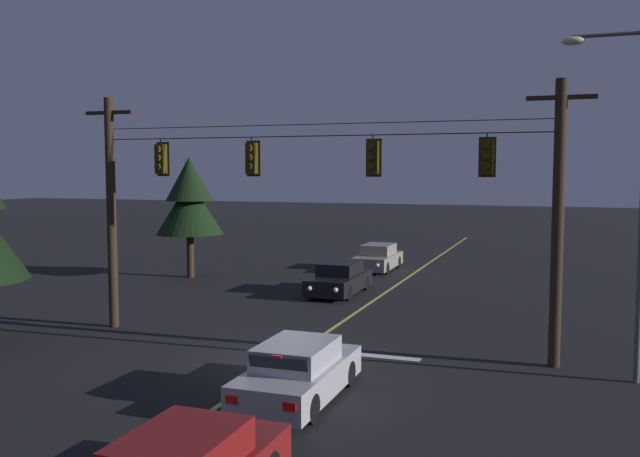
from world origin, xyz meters
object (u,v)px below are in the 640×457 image
(tree_verge_near, at_px, (189,200))
(traffic_light_left_inner, at_px, (251,158))
(car_waiting_near_lane, at_px, (298,373))
(traffic_light_centre, at_px, (372,158))
(street_lamp_corner, at_px, (631,175))
(car_oncoming_trailing, at_px, (378,258))
(traffic_light_leftmost, at_px, (161,159))
(car_oncoming_lead, at_px, (339,279))
(traffic_light_right_inner, at_px, (487,157))

(tree_verge_near, bearing_deg, traffic_light_left_inner, -51.46)
(car_waiting_near_lane, bearing_deg, traffic_light_centre, 84.97)
(street_lamp_corner, xyz_separation_m, tree_verge_near, (-19.19, 11.37, -1.34))
(car_oncoming_trailing, height_order, tree_verge_near, tree_verge_near)
(car_waiting_near_lane, relative_size, street_lamp_corner, 0.49)
(traffic_light_left_inner, relative_size, car_oncoming_trailing, 0.28)
(car_waiting_near_lane, relative_size, car_oncoming_trailing, 0.98)
(car_waiting_near_lane, distance_m, car_oncoming_trailing, 21.34)
(traffic_light_leftmost, relative_size, street_lamp_corner, 0.14)
(traffic_light_centre, relative_size, car_waiting_near_lane, 0.28)
(car_oncoming_lead, distance_m, street_lamp_corner, 14.96)
(traffic_light_centre, distance_m, tree_verge_near, 16.34)
(traffic_light_left_inner, height_order, traffic_light_right_inner, same)
(traffic_light_left_inner, xyz_separation_m, car_oncoming_trailing, (-0.18, 16.14, -5.09))
(traffic_light_leftmost, xyz_separation_m, tree_verge_near, (-5.15, 10.57, -1.83))
(traffic_light_leftmost, xyz_separation_m, street_lamp_corner, (14.04, -0.79, -0.50))
(traffic_light_right_inner, relative_size, tree_verge_near, 0.20)
(traffic_light_right_inner, height_order, car_waiting_near_lane, traffic_light_right_inner)
(tree_verge_near, bearing_deg, car_oncoming_lead, -12.92)
(car_waiting_near_lane, height_order, street_lamp_corner, street_lamp_corner)
(car_oncoming_lead, height_order, street_lamp_corner, street_lamp_corner)
(traffic_light_right_inner, height_order, tree_verge_near, traffic_light_right_inner)
(car_oncoming_trailing, bearing_deg, traffic_light_left_inner, -89.35)
(traffic_light_leftmost, height_order, street_lamp_corner, street_lamp_corner)
(traffic_light_right_inner, relative_size, car_oncoming_trailing, 0.28)
(car_oncoming_lead, relative_size, car_oncoming_trailing, 1.00)
(traffic_light_leftmost, height_order, car_oncoming_lead, traffic_light_leftmost)
(traffic_light_leftmost, bearing_deg, street_lamp_corner, -3.23)
(street_lamp_corner, bearing_deg, traffic_light_left_inner, 175.79)
(traffic_light_leftmost, distance_m, street_lamp_corner, 14.07)
(traffic_light_centre, xyz_separation_m, traffic_light_right_inner, (3.26, 0.00, 0.00))
(car_oncoming_lead, xyz_separation_m, car_oncoming_trailing, (-0.27, 7.52, 0.00))
(car_oncoming_lead, bearing_deg, car_oncoming_trailing, 92.03)
(traffic_light_right_inner, height_order, car_oncoming_lead, traffic_light_right_inner)
(traffic_light_right_inner, bearing_deg, traffic_light_leftmost, 180.00)
(traffic_light_left_inner, bearing_deg, traffic_light_right_inner, 0.00)
(traffic_light_right_inner, bearing_deg, car_waiting_near_lane, -127.11)
(traffic_light_leftmost, bearing_deg, traffic_light_left_inner, 0.00)
(traffic_light_left_inner, relative_size, street_lamp_corner, 0.14)
(street_lamp_corner, bearing_deg, traffic_light_centre, 173.42)
(car_oncoming_lead, distance_m, car_oncoming_trailing, 7.52)
(traffic_light_centre, height_order, car_oncoming_lead, traffic_light_centre)
(traffic_light_right_inner, relative_size, street_lamp_corner, 0.14)
(traffic_light_right_inner, distance_m, car_oncoming_trailing, 18.45)
(car_oncoming_lead, relative_size, tree_verge_near, 0.73)
(traffic_light_right_inner, height_order, street_lamp_corner, street_lamp_corner)
(traffic_light_right_inner, relative_size, car_oncoming_lead, 0.28)
(car_oncoming_lead, bearing_deg, traffic_light_left_inner, -90.56)
(traffic_light_right_inner, xyz_separation_m, car_oncoming_lead, (-7.08, 8.62, -5.09))
(traffic_light_centre, xyz_separation_m, tree_verge_near, (-12.32, 10.57, -1.83))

